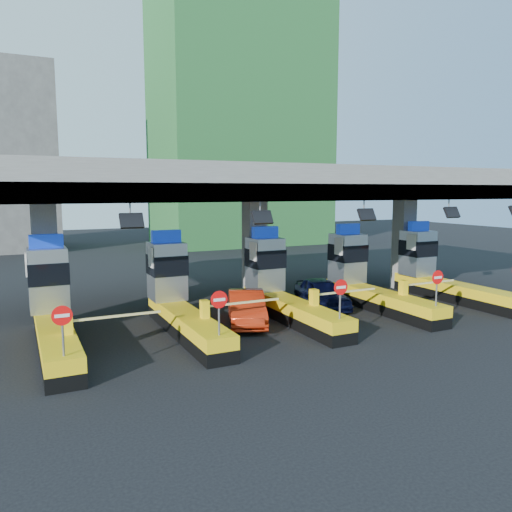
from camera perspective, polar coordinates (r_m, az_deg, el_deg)
name	(u,v)px	position (r m, az deg, el deg)	size (l,w,h in m)	color
ground	(282,317)	(23.71, 3.00, -6.98)	(120.00, 120.00, 0.00)	black
toll_canopy	(256,186)	(25.51, -0.04, 7.96)	(28.00, 12.09, 7.00)	slate
toll_lane_far_left	(52,309)	(20.90, -22.28, -5.58)	(4.43, 8.00, 4.16)	black
toll_lane_left	(177,297)	(21.75, -8.99, -4.61)	(4.43, 8.00, 4.16)	black
toll_lane_center	(280,287)	(23.64, 2.70, -3.55)	(4.43, 8.00, 4.16)	black
toll_lane_right	(365,279)	(26.36, 12.31, -2.57)	(4.43, 8.00, 4.16)	black
toll_lane_far_right	(437,272)	(29.68, 19.94, -1.73)	(4.43, 8.00, 4.16)	black
bg_building_scaffold	(239,117)	(57.56, -1.97, 15.57)	(18.00, 12.00, 28.00)	#1E5926
van	(322,293)	(25.63, 7.54, -4.23)	(1.75, 4.36, 1.48)	black
red_car	(247,308)	(22.39, -1.08, -5.92)	(1.54, 4.42, 1.46)	red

